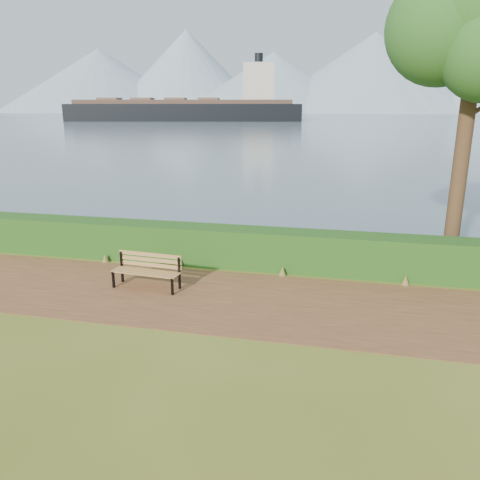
# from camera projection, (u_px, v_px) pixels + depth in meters

# --- Properties ---
(ground) EXTENTS (140.00, 140.00, 0.00)m
(ground) POSITION_uv_depth(u_px,v_px,m) (195.00, 302.00, 10.01)
(ground) COLOR #50621C
(ground) RESTS_ON ground
(path) EXTENTS (40.00, 3.40, 0.01)m
(path) POSITION_uv_depth(u_px,v_px,m) (200.00, 297.00, 10.29)
(path) COLOR brown
(path) RESTS_ON ground
(hedge) EXTENTS (32.00, 0.85, 1.00)m
(hedge) POSITION_uv_depth(u_px,v_px,m) (225.00, 246.00, 12.31)
(hedge) COLOR #1A4513
(hedge) RESTS_ON ground
(water) EXTENTS (700.00, 510.00, 0.00)m
(water) POSITION_uv_depth(u_px,v_px,m) (344.00, 115.00, 253.95)
(water) COLOR #475E73
(water) RESTS_ON ground
(mountains) EXTENTS (585.00, 190.00, 70.00)m
(mountains) POSITION_uv_depth(u_px,v_px,m) (337.00, 78.00, 385.38)
(mountains) COLOR #7C91A5
(mountains) RESTS_ON ground
(bench) EXTENTS (1.62, 0.59, 0.80)m
(bench) POSITION_uv_depth(u_px,v_px,m) (147.00, 268.00, 10.72)
(bench) COLOR black
(bench) RESTS_ON ground
(tree) EXTENTS (4.14, 3.43, 8.00)m
(tree) POSITION_uv_depth(u_px,v_px,m) (479.00, 19.00, 10.57)
(tree) COLOR #362516
(tree) RESTS_ON ground
(cargo_ship) EXTENTS (71.67, 25.03, 21.51)m
(cargo_ship) POSITION_uv_depth(u_px,v_px,m) (192.00, 110.00, 142.65)
(cargo_ship) COLOR black
(cargo_ship) RESTS_ON ground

